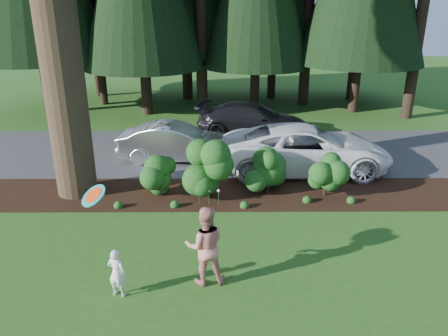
# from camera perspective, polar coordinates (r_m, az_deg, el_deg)

# --- Properties ---
(ground) EXTENTS (80.00, 80.00, 0.00)m
(ground) POSITION_cam_1_polar(r_m,az_deg,el_deg) (11.34, -0.78, -10.37)
(ground) COLOR #245819
(ground) RESTS_ON ground
(mulch_bed) EXTENTS (16.00, 2.50, 0.05)m
(mulch_bed) POSITION_cam_1_polar(r_m,az_deg,el_deg) (14.20, -0.69, -3.40)
(mulch_bed) COLOR black
(mulch_bed) RESTS_ON ground
(driveway) EXTENTS (22.00, 6.00, 0.03)m
(driveway) POSITION_cam_1_polar(r_m,az_deg,el_deg) (18.15, -0.62, 2.16)
(driveway) COLOR #38383A
(driveway) RESTS_ON ground
(shrub_row) EXTENTS (6.53, 1.60, 1.61)m
(shrub_row) POSITION_cam_1_polar(r_m,az_deg,el_deg) (13.80, 2.49, -0.62)
(shrub_row) COLOR #113811
(shrub_row) RESTS_ON ground
(lily_cluster) EXTENTS (0.69, 0.09, 0.57)m
(lily_cluster) POSITION_cam_1_polar(r_m,az_deg,el_deg) (13.24, -2.02, -3.08)
(lily_cluster) COLOR #113811
(lily_cluster) RESTS_ON ground
(car_silver_wagon) EXTENTS (4.48, 1.81, 1.44)m
(car_silver_wagon) POSITION_cam_1_polar(r_m,az_deg,el_deg) (17.03, -6.28, 3.34)
(car_silver_wagon) COLOR silver
(car_silver_wagon) RESTS_ON driveway
(car_white_suv) EXTENTS (6.10, 2.87, 1.69)m
(car_white_suv) POSITION_cam_1_polar(r_m,az_deg,el_deg) (16.11, 10.66, 2.51)
(car_white_suv) COLOR white
(car_white_suv) RESTS_ON driveway
(car_dark_suv) EXTENTS (5.43, 3.20, 1.48)m
(car_dark_suv) POSITION_cam_1_polar(r_m,az_deg,el_deg) (20.19, 3.77, 6.32)
(car_dark_suv) COLOR black
(car_dark_suv) RESTS_ON driveway
(child) EXTENTS (0.47, 0.38, 1.12)m
(child) POSITION_cam_1_polar(r_m,az_deg,el_deg) (9.70, -13.81, -13.16)
(child) COLOR white
(child) RESTS_ON ground
(adult) EXTENTS (0.96, 0.79, 1.85)m
(adult) POSITION_cam_1_polar(r_m,az_deg,el_deg) (9.66, -2.48, -10.09)
(adult) COLOR red
(adult) RESTS_ON ground
(frisbee) EXTENTS (0.58, 0.52, 0.45)m
(frisbee) POSITION_cam_1_polar(r_m,az_deg,el_deg) (8.78, -16.67, -3.47)
(frisbee) COLOR teal
(frisbee) RESTS_ON ground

